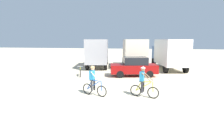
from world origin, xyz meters
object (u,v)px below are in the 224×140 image
cyclist_orange_shirt (93,82)px  bicycle_spare (80,72)px  supply_crate (149,74)px  box_truck_avon_van (169,53)px  cyclist_cowboy_hat (143,83)px  sedan_parked (134,67)px  box_truck_cream_rv (134,52)px  box_truck_grey_hauler (98,52)px

cyclist_orange_shirt → bicycle_spare: cyclist_orange_shirt is taller
bicycle_spare → supply_crate: bicycle_spare is taller
box_truck_avon_van → bicycle_spare: size_ratio=4.29×
cyclist_cowboy_hat → supply_crate: cyclist_cowboy_hat is taller
supply_crate → sedan_parked: bearing=174.7°
box_truck_cream_rv → sedan_parked: box_truck_cream_rv is taller
box_truck_grey_hauler → box_truck_avon_van: bearing=-2.4°
box_truck_grey_hauler → bicycle_spare: 6.07m
box_truck_grey_hauler → cyclist_orange_shirt: (2.77, -11.61, -1.03)m
cyclist_orange_shirt → cyclist_cowboy_hat: size_ratio=1.00×
box_truck_grey_hauler → box_truck_cream_rv: size_ratio=1.00×
cyclist_orange_shirt → bicycle_spare: bearing=117.0°
cyclist_orange_shirt → sedan_parked: bearing=73.3°
box_truck_grey_hauler → cyclist_orange_shirt: 11.98m
box_truck_grey_hauler → cyclist_cowboy_hat: size_ratio=3.88×
sedan_parked → box_truck_grey_hauler: bearing=133.2°
cyclist_orange_shirt → supply_crate: size_ratio=2.42×
cyclist_orange_shirt → cyclist_cowboy_hat: 2.95m
bicycle_spare → box_truck_cream_rv: bearing=54.6°
box_truck_grey_hauler → sedan_parked: bearing=-46.8°
box_truck_avon_van → cyclist_cowboy_hat: size_ratio=3.89×
bicycle_spare → cyclist_orange_shirt: bearing=-63.0°
cyclist_cowboy_hat → box_truck_avon_van: bearing=76.9°
box_truck_cream_rv → sedan_parked: size_ratio=1.57×
box_truck_grey_hauler → supply_crate: bearing=-40.3°
box_truck_avon_van → cyclist_cowboy_hat: 11.41m
box_truck_cream_rv → supply_crate: 6.05m
sedan_parked → cyclist_cowboy_hat: cyclist_cowboy_hat is taller
box_truck_cream_rv → cyclist_cowboy_hat: (1.41, -11.81, -1.03)m
bicycle_spare → sedan_parked: bearing=9.7°
box_truck_avon_van → sedan_parked: 5.97m
box_truck_avon_van → sedan_parked: (-3.55, -4.70, -0.99)m
box_truck_cream_rv → sedan_parked: 5.54m
cyclist_cowboy_hat → sedan_parked: bearing=98.7°
box_truck_cream_rv → box_truck_grey_hauler: bearing=-174.9°
box_truck_grey_hauler → box_truck_cream_rv: same height
cyclist_cowboy_hat → supply_crate: 6.28m
box_truck_avon_van → supply_crate: 5.53m
box_truck_grey_hauler → sedan_parked: box_truck_grey_hauler is taller
sedan_parked → supply_crate: bearing=-5.3°
box_truck_avon_van → cyclist_cowboy_hat: bearing=-103.1°
box_truck_cream_rv → box_truck_avon_van: (3.99, -0.73, 0.00)m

